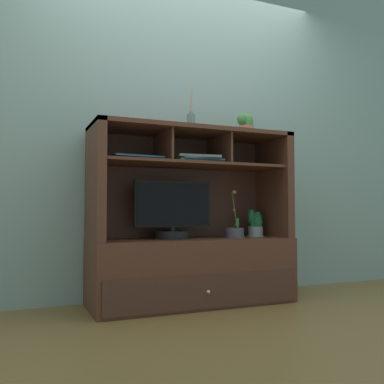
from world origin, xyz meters
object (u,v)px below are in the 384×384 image
(potted_orchid, at_px, (235,232))
(diffuser_bottle, at_px, (191,122))
(media_console, at_px, (192,249))
(magazine_stack_left, at_px, (135,159))
(tv_monitor, at_px, (173,215))
(magazine_stack_centre, at_px, (195,160))
(potted_fern, at_px, (256,224))
(potted_succulent, at_px, (246,125))

(potted_orchid, distance_m, diffuser_bottle, 0.88)
(media_console, relative_size, magazine_stack_left, 4.09)
(media_console, bearing_deg, tv_monitor, 176.44)
(magazine_stack_centre, xyz_separation_m, diffuser_bottle, (-0.00, 0.07, 0.29))
(media_console, relative_size, potted_orchid, 4.11)
(tv_monitor, height_order, potted_orchid, tv_monitor)
(tv_monitor, height_order, magazine_stack_centre, magazine_stack_centre)
(tv_monitor, xyz_separation_m, potted_fern, (0.69, 0.00, -0.07))
(potted_fern, relative_size, magazine_stack_left, 0.60)
(tv_monitor, xyz_separation_m, potted_orchid, (0.47, -0.06, -0.13))
(tv_monitor, relative_size, diffuser_bottle, 1.85)
(tv_monitor, bearing_deg, magazine_stack_centre, -25.63)
(potted_fern, bearing_deg, potted_succulent, 171.32)
(potted_orchid, height_order, diffuser_bottle, diffuser_bottle)
(diffuser_bottle, bearing_deg, potted_orchid, -9.99)
(potted_orchid, distance_m, magazine_stack_left, 0.92)
(media_console, distance_m, tv_monitor, 0.28)
(tv_monitor, bearing_deg, diffuser_bottle, -0.01)
(potted_orchid, distance_m, magazine_stack_centre, 0.62)
(magazine_stack_left, bearing_deg, media_console, 3.35)
(potted_succulent, bearing_deg, potted_fern, -8.68)
(diffuser_bottle, bearing_deg, media_console, -90.00)
(magazine_stack_centre, relative_size, potted_succulent, 2.14)
(diffuser_bottle, bearing_deg, magazine_stack_centre, -87.16)
(potted_orchid, bearing_deg, magazine_stack_centre, -177.88)
(potted_orchid, bearing_deg, magazine_stack_left, 178.24)
(potted_fern, height_order, diffuser_bottle, diffuser_bottle)
(potted_fern, height_order, magazine_stack_centre, magazine_stack_centre)
(diffuser_bottle, bearing_deg, magazine_stack_left, -175.49)
(media_console, height_order, diffuser_bottle, diffuser_bottle)
(potted_orchid, bearing_deg, potted_fern, 15.23)
(media_console, xyz_separation_m, potted_succulent, (0.47, 0.02, 0.95))
(tv_monitor, bearing_deg, potted_orchid, -7.01)
(potted_orchid, xyz_separation_m, potted_fern, (0.22, 0.06, 0.05))
(tv_monitor, distance_m, magazine_stack_centre, 0.43)
(media_console, height_order, potted_fern, media_console)
(media_console, relative_size, potted_fern, 6.84)
(tv_monitor, distance_m, potted_orchid, 0.49)
(magazine_stack_centre, distance_m, diffuser_bottle, 0.30)
(potted_fern, height_order, potted_succulent, potted_succulent)
(potted_orchid, height_order, potted_succulent, potted_succulent)
(tv_monitor, relative_size, magazine_stack_left, 1.60)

